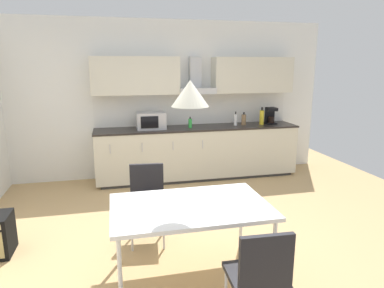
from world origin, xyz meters
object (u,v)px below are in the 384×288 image
coffee_maker (270,116)px  chair_far_left (147,195)px  dining_table (190,210)px  bottle_yellow (262,117)px  chair_near_right (260,272)px  bottle_white (235,120)px  pendant_lamp (190,93)px  microwave (151,121)px  bottle_brown (244,120)px  bottle_green (190,123)px

coffee_maker → chair_far_left: bearing=-140.0°
coffee_maker → dining_table: bearing=-126.7°
bottle_yellow → chair_near_right: 4.08m
bottle_white → bottle_yellow: size_ratio=0.79×
bottle_yellow → pendant_lamp: bearing=-124.6°
bottle_yellow → chair_near_right: (-1.66, -3.69, -0.51)m
dining_table → chair_near_right: 0.90m
chair_near_right → pendant_lamp: 1.49m
microwave → dining_table: microwave is taller
microwave → dining_table: bearing=-89.6°
bottle_brown → microwave: bearing=-179.7°
microwave → pendant_lamp: bearing=-89.6°
bottle_white → bottle_yellow: (0.50, -0.01, 0.03)m
bottle_green → pendant_lamp: bearing=-102.8°
microwave → chair_near_right: (0.34, -3.71, -0.52)m
bottle_yellow → chair_near_right: size_ratio=0.36×
bottle_green → chair_near_right: 3.69m
pendant_lamp → bottle_yellow: bearing=55.4°
dining_table → microwave: bearing=90.4°
bottle_brown → chair_far_left: bearing=-133.4°
bottle_yellow → dining_table: bottle_yellow is taller
bottle_brown → bottle_yellow: 0.34m
microwave → bottle_brown: microwave is taller
bottle_white → bottle_green: bottle_white is taller
pendant_lamp → chair_near_right: bearing=-69.2°
bottle_yellow → pendant_lamp: pendant_lamp is taller
chair_far_left → coffee_maker: bearing=40.0°
microwave → chair_far_left: bearing=-98.0°
bottle_brown → bottle_white: bearing=-175.2°
coffee_maker → bottle_brown: bearing=-178.2°
coffee_maker → chair_far_left: (-2.48, -2.08, -0.53)m
bottle_green → chair_far_left: bottle_green is taller
microwave → chair_near_right: bearing=-84.8°
microwave → coffee_maker: 2.19m
bottle_brown → dining_table: bottle_brown is taller
chair_near_right → pendant_lamp: (-0.31, 0.83, 1.20)m
bottle_yellow → coffee_maker: bearing=12.6°
bottle_white → bottle_yellow: 0.50m
microwave → bottle_white: (1.50, -0.00, -0.03)m
chair_far_left → chair_near_right: size_ratio=1.00×
bottle_white → pendant_lamp: size_ratio=0.77×
bottle_white → pendant_lamp: bearing=-117.2°
bottle_green → bottle_yellow: size_ratio=0.61×
bottle_green → chair_far_left: size_ratio=0.22×
bottle_white → bottle_brown: bearing=4.8°
coffee_maker → dining_table: coffee_maker is taller
coffee_maker → bottle_green: (-1.52, -0.08, -0.07)m
microwave → bottle_yellow: size_ratio=1.54×
microwave → pendant_lamp: (0.02, -2.88, 0.68)m
bottle_white → chair_near_right: bearing=-107.5°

